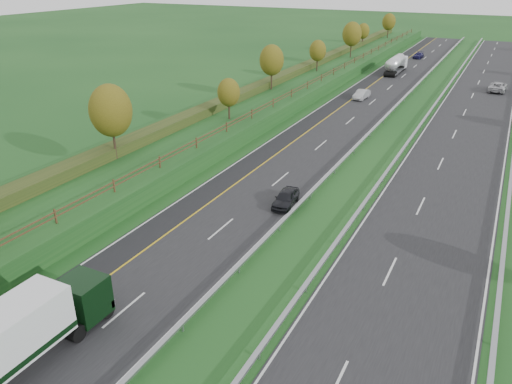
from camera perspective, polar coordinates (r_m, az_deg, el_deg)
ground at (r=67.35m, az=15.22°, el=6.29°), size 400.00×400.00×0.00m
near_carriageway at (r=73.84m, az=10.01°, el=8.34°), size 10.50×200.00×0.04m
far_carriageway at (r=71.10m, az=22.82°, el=6.18°), size 10.50×200.00×0.04m
hard_shoulder at (r=74.96m, az=7.25°, el=8.76°), size 3.00×200.00×0.04m
lane_markings at (r=72.22m, az=14.85°, el=7.57°), size 26.75×200.00×0.01m
embankment_left at (r=78.18m, az=0.82°, el=10.33°), size 12.00×200.00×2.00m
hedge_left at (r=78.70m, az=-0.51°, el=11.59°), size 2.20×180.00×1.10m
fence_left at (r=75.60m, az=3.81°, el=11.15°), size 0.12×189.06×1.20m
median_barrier_near at (r=72.32m, az=14.38°, el=8.11°), size 0.32×200.00×0.71m
median_barrier_far at (r=71.47m, az=18.36°, el=7.44°), size 0.32×200.00×0.71m
trees_left at (r=73.94m, az=-0.08°, el=13.78°), size 6.64×164.30×7.66m
road_tanker at (r=109.17m, az=15.73°, el=13.93°), size 2.40×11.22×3.46m
car_dark_near at (r=45.25m, az=3.42°, el=-0.69°), size 2.16×4.40×1.44m
car_silver_mid at (r=85.39m, az=11.98°, el=10.86°), size 1.93×4.61×1.48m
car_small_far at (r=129.42m, az=18.07°, el=14.63°), size 2.05×4.65×1.33m
car_oncoming at (r=98.43m, az=25.91°, el=10.78°), size 3.05×6.07×1.65m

